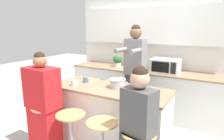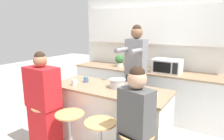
{
  "view_description": "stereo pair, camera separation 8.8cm",
  "coord_description": "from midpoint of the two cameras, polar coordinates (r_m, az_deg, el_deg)",
  "views": [
    {
      "loc": [
        1.4,
        -2.41,
        1.79
      ],
      "look_at": [
        0.0,
        0.07,
        1.18
      ],
      "focal_mm": 32.0,
      "sensor_mm": 36.0,
      "label": 1
    },
    {
      "loc": [
        1.48,
        -2.37,
        1.79
      ],
      "look_at": [
        0.0,
        0.07,
        1.18
      ],
      "focal_mm": 32.0,
      "sensor_mm": 36.0,
      "label": 2
    }
  ],
  "objects": [
    {
      "name": "bar_stool_leftmost",
      "position": [
        3.14,
        -18.97,
        -15.14
      ],
      "size": [
        0.38,
        0.38,
        0.7
      ],
      "color": "tan",
      "rests_on": "ground_plane"
    },
    {
      "name": "coffee_cup_far",
      "position": [
        3.07,
        -11.62,
        -3.6
      ],
      "size": [
        0.11,
        0.08,
        0.09
      ],
      "color": "white",
      "rests_on": "kitchen_island"
    },
    {
      "name": "wall_back",
      "position": [
        4.38,
        10.29,
        8.72
      ],
      "size": [
        3.43,
        0.22,
        2.7
      ],
      "color": "silver",
      "rests_on": "ground_plane"
    },
    {
      "name": "person_wrapped_blanket",
      "position": [
        3.01,
        -19.82,
        -9.95
      ],
      "size": [
        0.49,
        0.31,
        1.48
      ],
      "rotation": [
        0.0,
        0.0,
        -0.06
      ],
      "color": "red",
      "rests_on": "ground_plane"
    },
    {
      "name": "banana_bunch",
      "position": [
        2.57,
        4.72,
        -6.89
      ],
      "size": [
        0.19,
        0.13,
        0.06
      ],
      "color": "yellow",
      "rests_on": "kitchen_island"
    },
    {
      "name": "kitchen_island",
      "position": [
        3.09,
        -1.52,
        -13.19
      ],
      "size": [
        1.77,
        0.72,
        0.93
      ],
      "color": "black",
      "rests_on": "ground_plane"
    },
    {
      "name": "person_seated_near",
      "position": [
        2.23,
        6.3,
        -18.21
      ],
      "size": [
        0.38,
        0.33,
        1.42
      ],
      "rotation": [
        0.0,
        0.0,
        -0.24
      ],
      "color": "#333338",
      "rests_on": "ground_plane"
    },
    {
      "name": "back_counter",
      "position": [
        4.28,
        8.32,
        -5.98
      ],
      "size": [
        3.18,
        0.67,
        0.94
      ],
      "color": "white",
      "rests_on": "ground_plane"
    },
    {
      "name": "cooking_pot",
      "position": [
        2.9,
        0.73,
        -3.81
      ],
      "size": [
        0.33,
        0.24,
        0.13
      ],
      "color": "#B7BABC",
      "rests_on": "kitchen_island"
    },
    {
      "name": "person_cooking",
      "position": [
        3.47,
        5.72,
        -2.21
      ],
      "size": [
        0.35,
        0.56,
        1.83
      ],
      "rotation": [
        0.0,
        0.0,
        -0.04
      ],
      "color": "#383842",
      "rests_on": "ground_plane"
    },
    {
      "name": "potted_plant",
      "position": [
        4.38,
        0.99,
        2.83
      ],
      "size": [
        0.2,
        0.2,
        0.27
      ],
      "color": "beige",
      "rests_on": "back_counter"
    },
    {
      "name": "fruit_bowl",
      "position": [
        2.57,
        9.99,
        -7.04
      ],
      "size": [
        0.21,
        0.21,
        0.06
      ],
      "color": "silver",
      "rests_on": "kitchen_island"
    },
    {
      "name": "coffee_cup_near",
      "position": [
        3.21,
        -8.4,
        -2.79
      ],
      "size": [
        0.11,
        0.07,
        0.09
      ],
      "color": "#4C7099",
      "rests_on": "kitchen_island"
    },
    {
      "name": "microwave",
      "position": [
        3.96,
        14.37,
        1.21
      ],
      "size": [
        0.53,
        0.37,
        0.26
      ],
      "color": "white",
      "rests_on": "back_counter"
    },
    {
      "name": "bar_stool_center_left",
      "position": [
        2.83,
        -12.41,
        -17.92
      ],
      "size": [
        0.38,
        0.38,
        0.7
      ],
      "color": "tan",
      "rests_on": "ground_plane"
    }
  ]
}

